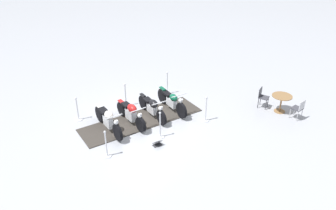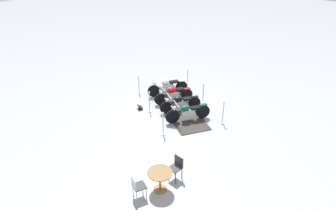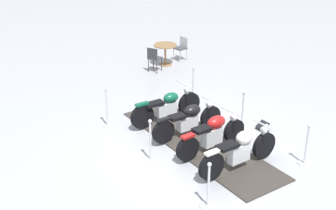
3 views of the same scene
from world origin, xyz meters
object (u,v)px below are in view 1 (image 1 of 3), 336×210
(cafe_table, at_px, (282,100))
(motorcycle_maroon, at_px, (131,113))
(stanchion_left_rear, at_px, (167,86))
(cafe_chair_across_table, at_px, (262,96))
(stanchion_right_mid, at_px, (160,129))
(stanchion_left_mid, at_px, (126,99))
(motorcycle_forest, at_px, (172,101))
(stanchion_right_front, at_px, (106,148))
(stanchion_left_front, at_px, (78,113))
(stanchion_right_rear, at_px, (206,112))
(cafe_chair_near_table, at_px, (299,108))
(motorcycle_black, at_px, (152,107))
(info_placard, at_px, (157,144))
(motorcycle_cream, at_px, (108,120))

(cafe_table, bearing_deg, motorcycle_maroon, 36.84)
(stanchion_left_rear, distance_m, cafe_chair_across_table, 4.38)
(stanchion_right_mid, relative_size, stanchion_left_mid, 1.01)
(motorcycle_forest, relative_size, cafe_table, 2.31)
(stanchion_right_front, bearing_deg, stanchion_left_front, -29.52)
(motorcycle_forest, xyz_separation_m, stanchion_right_mid, (-0.52, 2.00, -0.10))
(stanchion_left_front, relative_size, stanchion_right_rear, 0.93)
(motorcycle_maroon, distance_m, cafe_chair_near_table, 6.89)
(motorcycle_black, height_order, info_placard, motorcycle_black)
(stanchion_right_mid, height_order, cafe_chair_across_table, stanchion_right_mid)
(stanchion_left_rear, xyz_separation_m, info_placard, (-1.63, 3.88, -0.34))
(stanchion_left_mid, bearing_deg, cafe_chair_near_table, -161.11)
(motorcycle_cream, height_order, stanchion_left_mid, stanchion_left_mid)
(stanchion_left_mid, bearing_deg, motorcycle_cream, 105.74)
(motorcycle_maroon, relative_size, motorcycle_black, 1.02)
(stanchion_left_front, height_order, stanchion_right_rear, stanchion_right_rear)
(stanchion_left_rear, bearing_deg, stanchion_right_mid, 113.64)
(motorcycle_black, relative_size, info_placard, 4.95)
(motorcycle_maroon, height_order, motorcycle_forest, motorcycle_forest)
(motorcycle_forest, distance_m, stanchion_right_front, 3.95)
(info_placard, bearing_deg, cafe_table, 172.69)
(stanchion_left_mid, relative_size, info_placard, 2.82)
(cafe_chair_near_table, bearing_deg, stanchion_left_front, 49.72)
(stanchion_left_front, xyz_separation_m, cafe_chair_across_table, (-6.47, -4.63, 0.21))
(motorcycle_cream, relative_size, motorcycle_black, 1.08)
(motorcycle_cream, height_order, stanchion_left_rear, stanchion_left_rear)
(stanchion_left_mid, distance_m, cafe_table, 6.76)
(stanchion_left_mid, bearing_deg, motorcycle_black, 168.65)
(stanchion_right_front, height_order, stanchion_right_rear, stanchion_right_rear)
(motorcycle_forest, height_order, cafe_table, motorcycle_forest)
(motorcycle_cream, bearing_deg, stanchion_left_rear, 110.96)
(motorcycle_cream, relative_size, stanchion_right_mid, 1.87)
(motorcycle_maroon, distance_m, info_placard, 1.89)
(stanchion_right_front, xyz_separation_m, stanchion_left_mid, (1.47, -3.35, -0.00))
(stanchion_left_rear, xyz_separation_m, cafe_chair_near_table, (-5.88, -0.47, 0.11))
(stanchion_left_rear, distance_m, info_placard, 4.23)
(stanchion_right_front, height_order, stanchion_left_rear, stanchion_left_rear)
(stanchion_left_rear, height_order, cafe_chair_across_table, stanchion_left_rear)
(stanchion_right_rear, relative_size, cafe_chair_near_table, 1.29)
(stanchion_left_rear, bearing_deg, motorcycle_cream, 82.61)
(cafe_table, xyz_separation_m, cafe_chair_near_table, (-0.76, 0.30, -0.06))
(stanchion_left_mid, relative_size, cafe_chair_near_table, 1.25)
(info_placard, distance_m, cafe_chair_across_table, 5.42)
(stanchion_right_front, xyz_separation_m, stanchion_left_rear, (0.39, -5.27, 0.05))
(motorcycle_maroon, relative_size, stanchion_right_front, 1.86)
(stanchion_left_mid, bearing_deg, stanchion_right_mid, 150.48)
(motorcycle_forest, bearing_deg, cafe_table, 57.73)
(stanchion_right_rear, relative_size, stanchion_left_rear, 0.99)
(motorcycle_cream, distance_m, stanchion_left_rear, 3.97)
(stanchion_left_rear, bearing_deg, motorcycle_black, 101.99)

